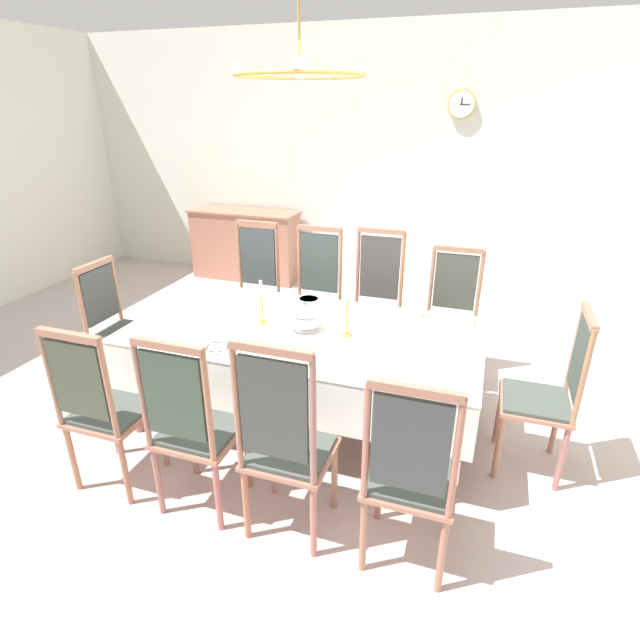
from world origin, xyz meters
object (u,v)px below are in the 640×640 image
Objects in this scene: chair_south_b at (192,425)px; chair_south_a at (102,406)px; chair_south_c at (285,442)px; chair_head_east at (549,391)px; sideboard at (246,245)px; bowl_near_right at (309,300)px; candlestick_west at (262,307)px; mounted_clock at (462,104)px; dining_table at (304,339)px; candlestick_east at (347,316)px; soup_tureen at (305,316)px; chair_north_a at (254,288)px; spoon_secondary at (295,299)px; chandelier at (300,73)px; chair_south_d at (411,473)px; chair_north_b at (315,295)px; spoon_primary at (202,346)px; bowl_near_left at (218,349)px; chair_north_d at (451,315)px; chair_north_c at (375,302)px; chair_head_west at (117,325)px.

chair_south_a is at bearing 179.77° from chair_south_b.
chair_head_east is (1.32, 1.02, -0.03)m from chair_south_c.
bowl_near_right is at bearing 126.50° from sideboard.
mounted_clock is at bearing 72.40° from candlestick_west.
mounted_clock reaches higher than dining_table.
chair_head_east and candlestick_east have the same top height.
chair_head_east is 4.36× the size of soup_tureen.
chair_head_east reaches higher than chair_south_a.
chair_south_a is 2.03m from chair_north_a.
chandelier is at bearing -77.75° from spoon_secondary.
chair_south_d is 6.46× the size of spoon_secondary.
chair_south_b is at bearing -102.94° from mounted_clock.
soup_tureen is 0.52m from bowl_near_right.
chair_south_d is (1.79, -0.00, 0.01)m from chair_south_a.
spoon_secondary is (-0.58, 0.51, -0.14)m from candlestick_east.
soup_tureen is 1.46× the size of spoon_secondary.
candlestick_west is at bearing 60.78° from chair_south_a.
chair_south_a is 0.91× the size of chair_north_b.
bowl_near_right is 1.03m from spoon_primary.
chair_north_a is 2.12m from sideboard.
chair_north_a reaches higher than chair_head_east.
chair_north_a reaches higher than bowl_near_left.
chair_south_d is at bearing 120.41° from chair_north_b.
chair_south_a reaches higher than soup_tureen.
bowl_near_left is at bearing -106.47° from mounted_clock.
soup_tureen is (0.28, -1.02, 0.25)m from chair_north_b.
mounted_clock is at bearing 84.48° from chair_south_c.
bowl_near_left is 1.69m from chandelier.
chair_north_d is 2.65m from mounted_clock.
mounted_clock is at bearing 69.37° from chair_south_a.
mounted_clock reaches higher than soup_tureen.
chair_south_d is (0.64, -2.03, -0.03)m from chair_north_c.
chandelier is (-0.28, 1.02, 1.73)m from chair_south_c.
mounted_clock is at bearing 54.86° from spoon_secondary.
chair_head_west is (-1.32, -1.02, -0.05)m from chair_north_b.
chair_south_a is 0.60m from chair_south_b.
spoon_secondary is at bearing 117.41° from dining_table.
candlestick_west is 1.08× the size of mounted_clock.
chair_south_d is (0.64, 0.00, -0.03)m from chair_south_c.
chair_north_a reaches higher than chair_head_west.
chair_head_east reaches higher than bowl_near_right.
candlestick_east is (1.90, 0.00, 0.34)m from chair_head_west.
chair_north_d is 1.49× the size of chandelier.
bowl_near_left is at bearing 46.74° from chair_south_a.
chair_north_c is 1.08m from soup_tureen.
chair_north_d reaches higher than bowl_near_left.
chair_north_b reaches higher than spoon_primary.
spoon_secondary is at bearing -109.97° from mounted_clock.
chair_north_c is (1.15, 2.03, 0.04)m from chair_south_a.
chair_north_c is at bearing 107.54° from chair_south_d.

